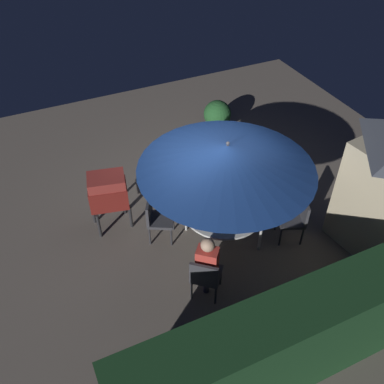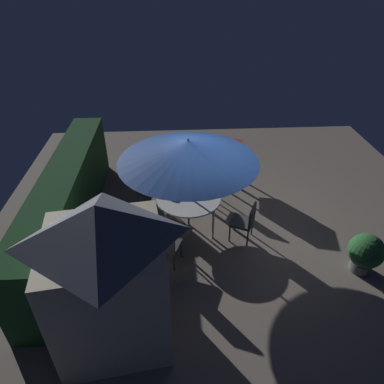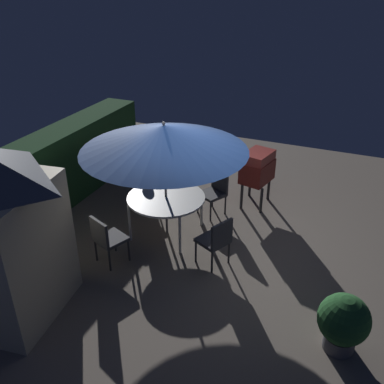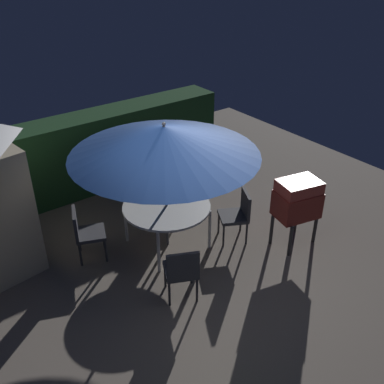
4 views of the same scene
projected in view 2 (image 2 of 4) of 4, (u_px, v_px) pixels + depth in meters
ground_plane at (226, 224)px, 8.08m from camera, size 11.00×11.00×0.00m
hedge_backdrop at (68, 202)px, 7.47m from camera, size 5.80×0.75×1.56m
garden_shed at (108, 276)px, 4.99m from camera, size 1.83×1.93×2.61m
patio_table at (189, 199)px, 7.66m from camera, size 1.45×1.45×0.78m
patio_umbrella at (188, 151)px, 6.99m from camera, size 2.95×2.95×2.22m
bbq_grill at (232, 156)px, 9.10m from camera, size 0.79×0.64×1.20m
chair_near_shed at (146, 188)px, 8.43m from camera, size 0.65×0.65×0.90m
chair_far_side at (166, 245)px, 6.72m from camera, size 0.60×0.60×0.90m
chair_toward_hedge at (246, 220)px, 7.36m from camera, size 0.62×0.62×0.90m
chair_toward_house at (209, 181)px, 8.70m from camera, size 0.63×0.63×0.90m
potted_plant_by_shed at (366, 252)px, 6.62m from camera, size 0.68×0.68×0.85m
person_in_red at (148, 180)px, 8.24m from camera, size 0.41×0.40×1.26m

